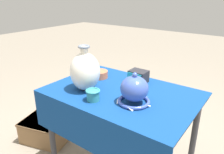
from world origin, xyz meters
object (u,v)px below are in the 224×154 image
(wooden_crate, at_px, (47,129))
(mosaic_tile_box, at_px, (138,76))
(vase_tall_bulbous, at_px, (85,71))
(cup_wide_teal, at_px, (93,95))
(pot_squat_terracotta, at_px, (100,74))
(vase_dome_bell, at_px, (134,91))

(wooden_crate, bearing_deg, mosaic_tile_box, 1.09)
(vase_tall_bulbous, xyz_separation_m, mosaic_tile_box, (0.23, 0.34, -0.09))
(cup_wide_teal, relative_size, pot_squat_terracotta, 0.70)
(mosaic_tile_box, xyz_separation_m, wooden_crate, (-0.87, -0.27, -0.69))
(vase_tall_bulbous, relative_size, vase_dome_bell, 1.46)
(cup_wide_teal, relative_size, wooden_crate, 0.18)
(vase_dome_bell, xyz_separation_m, cup_wide_teal, (-0.23, -0.13, -0.04))
(cup_wide_teal, distance_m, pot_squat_terracotta, 0.40)
(vase_dome_bell, distance_m, cup_wide_teal, 0.27)
(cup_wide_teal, bearing_deg, vase_tall_bulbous, 147.50)
(pot_squat_terracotta, bearing_deg, vase_dome_bell, -24.94)
(mosaic_tile_box, bearing_deg, pot_squat_terracotta, -160.79)
(mosaic_tile_box, relative_size, wooden_crate, 0.26)
(cup_wide_teal, height_order, wooden_crate, cup_wide_teal)
(pot_squat_terracotta, distance_m, wooden_crate, 0.90)
(vase_dome_bell, xyz_separation_m, mosaic_tile_box, (-0.15, 0.31, -0.04))
(vase_dome_bell, height_order, mosaic_tile_box, vase_dome_bell)
(vase_dome_bell, height_order, pot_squat_terracotta, vase_dome_bell)
(vase_tall_bulbous, xyz_separation_m, wooden_crate, (-0.64, 0.07, -0.78))
(cup_wide_teal, bearing_deg, mosaic_tile_box, 79.87)
(vase_tall_bulbous, bearing_deg, vase_dome_bell, 4.26)
(wooden_crate, bearing_deg, cup_wide_teal, -28.09)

